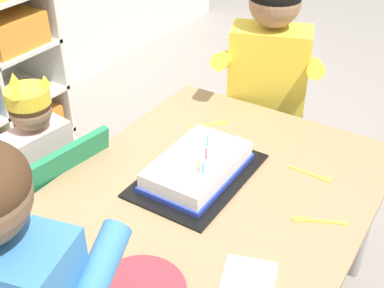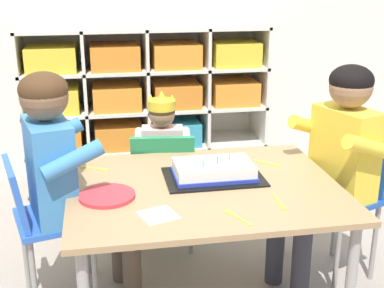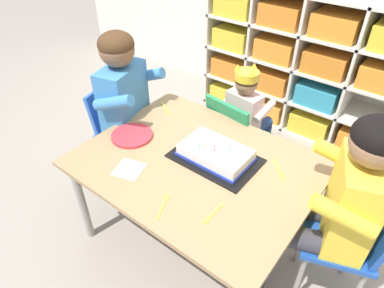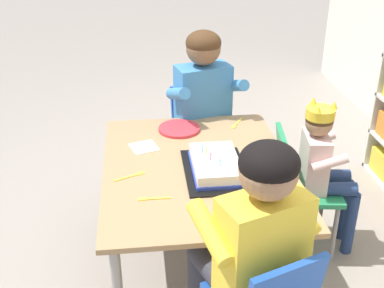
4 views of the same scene
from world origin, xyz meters
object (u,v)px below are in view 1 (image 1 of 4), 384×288
adult_helper_seated (29,287)px  child_with_crown (33,158)px  fork_near_child_seat (29,251)px  birthday_cake_on_tray (197,169)px  classroom_chair_guest_side (265,118)px  fork_by_napkin (316,221)px  classroom_chair_blue (59,200)px  fork_at_table_front_edge (312,175)px  guest_at_table_side (267,84)px  fork_beside_plate_stack (212,124)px  activity_table (209,209)px

adult_helper_seated → child_with_crown: bearing=-56.1°
fork_near_child_seat → birthday_cake_on_tray: bearing=-170.4°
classroom_chair_guest_side → child_with_crown: bearing=-140.8°
fork_by_napkin → fork_near_child_seat: same height
child_with_crown → birthday_cake_on_tray: (0.15, -0.57, 0.09)m
classroom_chair_guest_side → fork_near_child_seat: classroom_chair_guest_side is taller
classroom_chair_blue → fork_at_table_front_edge: 0.85m
guest_at_table_side → classroom_chair_blue: bearing=-139.8°
guest_at_table_side → fork_at_table_front_edge: (-0.37, -0.34, -0.06)m
guest_at_table_side → fork_by_napkin: size_ratio=7.41×
fork_beside_plate_stack → child_with_crown: bearing=-1.3°
birthday_cake_on_tray → fork_by_napkin: (0.00, -0.38, -0.03)m
child_with_crown → fork_at_table_front_edge: 0.93m
classroom_chair_blue → adult_helper_seated: 0.67m
classroom_chair_blue → guest_at_table_side: size_ratio=0.64×
classroom_chair_blue → adult_helper_seated: size_ratio=0.62×
fork_beside_plate_stack → guest_at_table_side: bearing=-149.9°
fork_at_table_front_edge → fork_beside_plate_stack: (0.09, 0.41, -0.00)m
child_with_crown → guest_at_table_side: (0.72, -0.53, 0.12)m
child_with_crown → fork_beside_plate_stack: bearing=141.1°
classroom_chair_blue → birthday_cake_on_tray: size_ratio=1.58×
child_with_crown → birthday_cake_on_tray: 0.59m
guest_at_table_side → fork_by_napkin: (-0.57, -0.42, -0.06)m
adult_helper_seated → fork_at_table_front_edge: 0.88m
activity_table → classroom_chair_guest_side: bearing=11.8°
birthday_cake_on_tray → fork_near_child_seat: birthday_cake_on_tray is taller
birthday_cake_on_tray → fork_by_napkin: bearing=-90.0°
guest_at_table_side → fork_beside_plate_stack: guest_at_table_side is taller
classroom_chair_blue → fork_by_napkin: size_ratio=4.71×
adult_helper_seated → fork_near_child_seat: 0.20m
child_with_crown → classroom_chair_guest_side: (0.82, -0.49, -0.10)m
child_with_crown → classroom_chair_blue: bearing=90.7°
adult_helper_seated → fork_beside_plate_stack: (0.90, 0.07, -0.07)m
classroom_chair_guest_side → fork_by_napkin: 0.83m
birthday_cake_on_tray → child_with_crown: bearing=104.6°
classroom_chair_blue → birthday_cake_on_tray: (0.16, -0.46, 0.22)m
child_with_crown → fork_by_napkin: 0.96m
birthday_cake_on_tray → fork_near_child_seat: size_ratio=3.20×
birthday_cake_on_tray → fork_near_child_seat: 0.53m
activity_table → adult_helper_seated: adult_helper_seated is taller
activity_table → adult_helper_seated: 0.59m
child_with_crown → fork_by_napkin: (0.15, -0.95, 0.06)m
activity_table → child_with_crown: bearing=98.1°
classroom_chair_guest_side → birthday_cake_on_tray: (-0.67, -0.08, 0.18)m
classroom_chair_guest_side → adult_helper_seated: bearing=-108.6°
guest_at_table_side → fork_at_table_front_edge: bearing=-68.1°
classroom_chair_guest_side → fork_at_table_front_edge: size_ratio=4.97×
child_with_crown → fork_near_child_seat: (-0.35, -0.37, 0.06)m
guest_at_table_side → fork_beside_plate_stack: 0.30m
activity_table → child_with_crown: 0.65m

